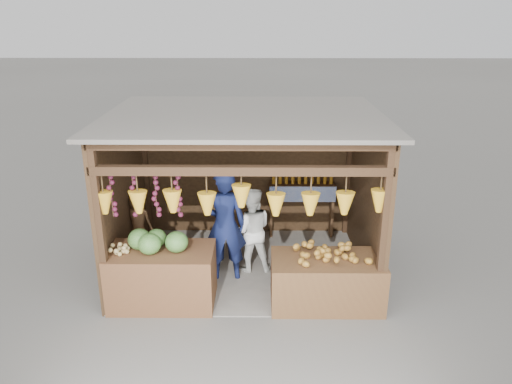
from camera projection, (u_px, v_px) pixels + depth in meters
ground at (245, 267)px, 8.60m from camera, size 80.00×80.00×0.00m
stall_structure at (242, 176)px, 7.99m from camera, size 4.30×3.30×2.66m
back_shelf at (302, 194)px, 9.50m from camera, size 1.25×0.32×1.32m
counter_left at (162, 277)px, 7.42m from camera, size 1.54×0.85×0.87m
counter_right at (326, 281)px, 7.41m from camera, size 1.64×0.85×0.75m
stool at (141, 255)px, 8.72m from camera, size 0.30×0.30×0.28m
man_standing at (225, 226)px, 7.93m from camera, size 0.73×0.52×1.88m
woman_standing at (251, 230)px, 8.27m from camera, size 0.75×0.60×1.46m
vendor_seated at (138, 221)px, 8.51m from camera, size 0.55×0.44×0.99m
melon_pile at (155, 240)px, 7.23m from camera, size 1.00×0.50×0.32m
tanfruit_pile at (120, 249)px, 7.18m from camera, size 0.34×0.40×0.13m
mango_pile at (333, 252)px, 7.26m from camera, size 1.40×0.64×0.22m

